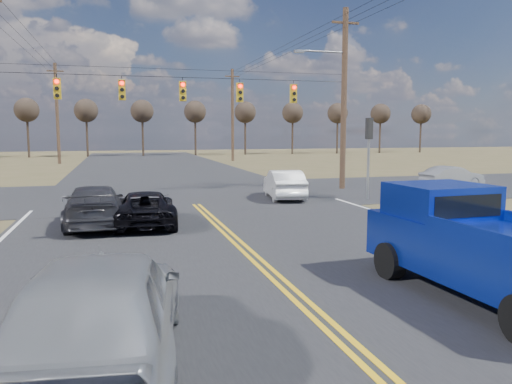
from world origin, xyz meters
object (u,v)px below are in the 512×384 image
object	(u,v)px
pickup_truck	(482,246)
silver_suv	(101,311)
white_car_queue	(284,184)
dgrey_car_queue	(94,206)
black_suv	(145,208)
cross_car_east_near	(452,177)

from	to	relation	value
pickup_truck	silver_suv	xyz separation A→B (m)	(-7.11, -1.29, -0.15)
pickup_truck	white_car_queue	world-z (taller)	pickup_truck
dgrey_car_queue	white_car_queue	bearing A→B (deg)	-151.57
white_car_queue	black_suv	bearing A→B (deg)	46.33
black_suv	dgrey_car_queue	xyz separation A→B (m)	(-1.70, 0.38, 0.10)
silver_suv	black_suv	xyz separation A→B (m)	(1.15, 10.84, -0.28)
pickup_truck	silver_suv	world-z (taller)	pickup_truck
silver_suv	dgrey_car_queue	bearing A→B (deg)	-80.26
white_car_queue	dgrey_car_queue	size ratio (longest dim) A/B	0.87
dgrey_car_queue	cross_car_east_near	size ratio (longest dim) A/B	1.28
black_suv	white_car_queue	world-z (taller)	white_car_queue
silver_suv	cross_car_east_near	size ratio (longest dim) A/B	1.36
silver_suv	dgrey_car_queue	size ratio (longest dim) A/B	1.06
white_car_queue	cross_car_east_near	bearing A→B (deg)	-161.69
silver_suv	white_car_queue	size ratio (longest dim) A/B	1.22
white_car_queue	dgrey_car_queue	bearing A→B (deg)	38.60
black_suv	cross_car_east_near	bearing A→B (deg)	-155.50
white_car_queue	dgrey_car_queue	xyz separation A→B (m)	(-8.62, -4.95, 0.01)
pickup_truck	cross_car_east_near	size ratio (longest dim) A/B	1.51
white_car_queue	cross_car_east_near	size ratio (longest dim) A/B	1.12
black_suv	white_car_queue	size ratio (longest dim) A/B	1.03
black_suv	cross_car_east_near	xyz separation A→B (m)	(17.82, 7.16, 0.02)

